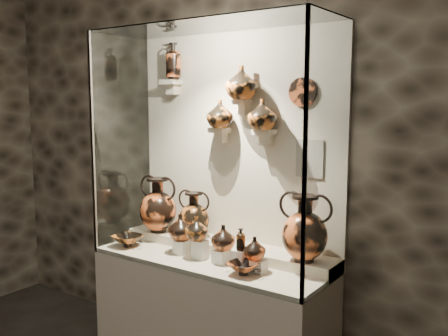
# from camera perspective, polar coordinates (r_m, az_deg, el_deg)

# --- Properties ---
(wall_back) EXTENTS (5.00, 0.02, 3.20)m
(wall_back) POSITION_cam_1_polar(r_m,az_deg,el_deg) (3.61, 1.46, 2.78)
(wall_back) COLOR black
(wall_back) RESTS_ON ground
(plinth) EXTENTS (1.70, 0.60, 0.80)m
(plinth) POSITION_cam_1_polar(r_m,az_deg,el_deg) (3.66, -1.50, -16.64)
(plinth) COLOR beige
(plinth) RESTS_ON floor
(front_tier) EXTENTS (1.68, 0.58, 0.03)m
(front_tier) POSITION_cam_1_polar(r_m,az_deg,el_deg) (3.51, -1.53, -10.46)
(front_tier) COLOR beige
(front_tier) RESTS_ON plinth
(rear_tier) EXTENTS (1.70, 0.25, 0.10)m
(rear_tier) POSITION_cam_1_polar(r_m,az_deg,el_deg) (3.64, 0.14, -9.24)
(rear_tier) COLOR beige
(rear_tier) RESTS_ON plinth
(back_panel) EXTENTS (1.70, 0.03, 1.60)m
(back_panel) POSITION_cam_1_polar(r_m,az_deg,el_deg) (3.61, 1.42, 2.77)
(back_panel) COLOR beige
(back_panel) RESTS_ON plinth
(glass_front) EXTENTS (1.70, 0.01, 1.60)m
(glass_front) POSITION_cam_1_polar(r_m,az_deg,el_deg) (3.12, -4.83, 1.97)
(glass_front) COLOR white
(glass_front) RESTS_ON plinth
(glass_left) EXTENTS (0.01, 0.60, 1.60)m
(glass_left) POSITION_cam_1_polar(r_m,az_deg,el_deg) (3.92, -11.57, 3.00)
(glass_left) COLOR white
(glass_left) RESTS_ON plinth
(glass_right) EXTENTS (0.01, 0.60, 1.60)m
(glass_right) POSITION_cam_1_polar(r_m,az_deg,el_deg) (2.93, 11.82, 1.46)
(glass_right) COLOR white
(glass_right) RESTS_ON plinth
(glass_top) EXTENTS (1.70, 0.60, 0.01)m
(glass_top) POSITION_cam_1_polar(r_m,az_deg,el_deg) (3.37, -1.63, 15.98)
(glass_top) COLOR white
(glass_top) RESTS_ON back_panel
(frame_post_left) EXTENTS (0.02, 0.02, 1.60)m
(frame_post_left) POSITION_cam_1_polar(r_m,az_deg,el_deg) (3.72, -14.76, 2.67)
(frame_post_left) COLOR gray
(frame_post_left) RESTS_ON plinth
(frame_post_right) EXTENTS (0.02, 0.02, 1.60)m
(frame_post_right) POSITION_cam_1_polar(r_m,az_deg,el_deg) (2.67, 9.23, 0.93)
(frame_post_right) COLOR gray
(frame_post_right) RESTS_ON plinth
(pedestal_a) EXTENTS (0.09, 0.09, 0.10)m
(pedestal_a) POSITION_cam_1_polar(r_m,az_deg,el_deg) (3.59, -4.87, -9.02)
(pedestal_a) COLOR silver
(pedestal_a) RESTS_ON front_tier
(pedestal_b) EXTENTS (0.09, 0.09, 0.13)m
(pedestal_b) POSITION_cam_1_polar(r_m,az_deg,el_deg) (3.48, -2.70, -9.27)
(pedestal_b) COLOR silver
(pedestal_b) RESTS_ON front_tier
(pedestal_c) EXTENTS (0.09, 0.09, 0.09)m
(pedestal_c) POSITION_cam_1_polar(r_m,az_deg,el_deg) (3.39, -0.39, -10.08)
(pedestal_c) COLOR silver
(pedestal_c) RESTS_ON front_tier
(pedestal_d) EXTENTS (0.09, 0.09, 0.12)m
(pedestal_d) POSITION_cam_1_polar(r_m,az_deg,el_deg) (3.30, 1.91, -10.32)
(pedestal_d) COLOR silver
(pedestal_d) RESTS_ON front_tier
(pedestal_e) EXTENTS (0.09, 0.09, 0.08)m
(pedestal_e) POSITION_cam_1_polar(r_m,az_deg,el_deg) (3.23, 4.02, -11.08)
(pedestal_e) COLOR silver
(pedestal_e) RESTS_ON front_tier
(bracket_ul) EXTENTS (0.14, 0.12, 0.04)m
(bracket_ul) POSITION_cam_1_polar(r_m,az_deg,el_deg) (3.87, -6.07, 9.73)
(bracket_ul) COLOR beige
(bracket_ul) RESTS_ON back_panel
(bracket_ca) EXTENTS (0.14, 0.12, 0.04)m
(bracket_ca) POSITION_cam_1_polar(r_m,az_deg,el_deg) (3.60, -0.57, 4.35)
(bracket_ca) COLOR beige
(bracket_ca) RESTS_ON back_panel
(bracket_cb) EXTENTS (0.10, 0.12, 0.04)m
(bracket_cb) POSITION_cam_1_polar(r_m,az_deg,el_deg) (3.48, 2.12, 7.53)
(bracket_cb) COLOR beige
(bracket_cb) RESTS_ON back_panel
(bracket_cc) EXTENTS (0.14, 0.12, 0.04)m
(bracket_cc) POSITION_cam_1_polar(r_m,az_deg,el_deg) (3.39, 4.66, 4.12)
(bracket_cc) COLOR beige
(bracket_cc) RESTS_ON back_panel
(amphora_left) EXTENTS (0.35, 0.35, 0.43)m
(amphora_left) POSITION_cam_1_polar(r_m,az_deg,el_deg) (3.89, -7.53, -4.18)
(amphora_left) COLOR #CF5A27
(amphora_left) RESTS_ON rear_tier
(amphora_mid) EXTENTS (0.35, 0.35, 0.34)m
(amphora_mid) POSITION_cam_1_polar(r_m,az_deg,el_deg) (3.72, -3.44, -5.35)
(amphora_mid) COLOR #AE571E
(amphora_mid) RESTS_ON rear_tier
(amphora_right) EXTENTS (0.40, 0.40, 0.43)m
(amphora_right) POSITION_cam_1_polar(r_m,az_deg,el_deg) (3.20, 9.19, -6.78)
(amphora_right) COLOR #CF5A27
(amphora_right) RESTS_ON rear_tier
(jug_a) EXTENTS (0.20, 0.20, 0.18)m
(jug_a) POSITION_cam_1_polar(r_m,az_deg,el_deg) (3.57, -4.97, -6.73)
(jug_a) COLOR #CF5A27
(jug_a) RESTS_ON pedestal_a
(jug_b) EXTENTS (0.19, 0.19, 0.17)m
(jug_b) POSITION_cam_1_polar(r_m,az_deg,el_deg) (3.44, -3.15, -6.89)
(jug_b) COLOR #AE571E
(jug_b) RESTS_ON pedestal_b
(jug_c) EXTENTS (0.19, 0.19, 0.17)m
(jug_c) POSITION_cam_1_polar(r_m,az_deg,el_deg) (3.36, -0.05, -7.94)
(jug_c) COLOR #CF5A27
(jug_c) RESTS_ON pedestal_c
(jug_e) EXTENTS (0.18, 0.18, 0.15)m
(jug_e) POSITION_cam_1_polar(r_m,az_deg,el_deg) (3.20, 3.55, -9.14)
(jug_e) COLOR #CF5A27
(jug_e) RESTS_ON pedestal_e
(lekythos_small) EXTENTS (0.09, 0.09, 0.17)m
(lekythos_small) POSITION_cam_1_polar(r_m,az_deg,el_deg) (3.24, 1.96, -8.01)
(lekythos_small) COLOR #AE571E
(lekythos_small) RESTS_ON pedestal_d
(kylix_left) EXTENTS (0.32, 0.30, 0.11)m
(kylix_left) POSITION_cam_1_polar(r_m,az_deg,el_deg) (3.82, -10.94, -8.04)
(kylix_left) COLOR #AE571E
(kylix_left) RESTS_ON front_tier
(kylix_right) EXTENTS (0.28, 0.26, 0.10)m
(kylix_right) POSITION_cam_1_polar(r_m,az_deg,el_deg) (3.18, 2.24, -11.25)
(kylix_right) COLOR #CF5A27
(kylix_right) RESTS_ON front_tier
(lekythos_tall) EXTENTS (0.15, 0.15, 0.31)m
(lekythos_tall) POSITION_cam_1_polar(r_m,az_deg,el_deg) (3.84, -5.79, 12.31)
(lekythos_tall) COLOR #CF5A27
(lekythos_tall) RESTS_ON bracket_ul
(ovoid_vase_a) EXTENTS (0.25, 0.25, 0.20)m
(ovoid_vase_a) POSITION_cam_1_polar(r_m,az_deg,el_deg) (3.53, -0.44, 6.20)
(ovoid_vase_a) COLOR #AE571E
(ovoid_vase_a) RESTS_ON bracket_ca
(ovoid_vase_b) EXTENTS (0.23, 0.23, 0.23)m
(ovoid_vase_b) POSITION_cam_1_polar(r_m,az_deg,el_deg) (3.41, 2.02, 9.73)
(ovoid_vase_b) COLOR #AE571E
(ovoid_vase_b) RESTS_ON bracket_cb
(ovoid_vase_c) EXTENTS (0.21, 0.21, 0.20)m
(ovoid_vase_c) POSITION_cam_1_polar(r_m,az_deg,el_deg) (3.34, 4.42, 6.13)
(ovoid_vase_c) COLOR #AE571E
(ovoid_vase_c) RESTS_ON bracket_cc
(wall_plate) EXTENTS (0.19, 0.02, 0.19)m
(wall_plate) POSITION_cam_1_polar(r_m,az_deg,el_deg) (3.31, 8.94, 8.56)
(wall_plate) COLOR #B84E24
(wall_plate) RESTS_ON back_panel
(info_placard) EXTENTS (0.19, 0.01, 0.25)m
(info_placard) POSITION_cam_1_polar(r_m,az_deg,el_deg) (3.31, 9.72, 1.07)
(info_placard) COLOR beige
(info_placard) RESTS_ON back_panel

